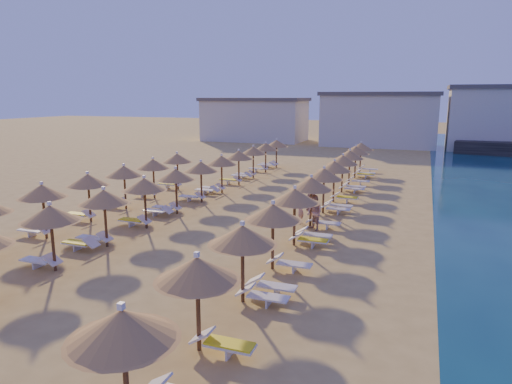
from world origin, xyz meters
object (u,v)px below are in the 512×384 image
at_px(parasol_row_west, 189,171).
at_px(beachgoer_b, 314,213).
at_px(parasol_row_east, 318,179).
at_px(beachgoer_a, 300,209).
at_px(beachgoer_c, 311,195).

distance_m(parasol_row_west, beachgoer_b, 8.60).
xyz_separation_m(parasol_row_west, beachgoer_b, (8.25, -2.02, -1.36)).
relative_size(parasol_row_east, beachgoer_a, 23.86).
distance_m(parasol_row_west, beachgoer_a, 7.50).
height_order(beachgoer_b, beachgoer_a, beachgoer_b).
distance_m(parasol_row_east, parasol_row_west, 7.95).
relative_size(parasol_row_east, beachgoer_c, 19.18).
bearing_deg(beachgoer_a, beachgoer_c, 176.11).
relative_size(parasol_row_west, beachgoer_b, 20.30).
bearing_deg(beachgoer_c, beachgoer_b, -23.60).
relative_size(beachgoer_c, beachgoer_a, 1.24).
distance_m(beachgoer_c, beachgoer_b, 4.03).
xyz_separation_m(parasol_row_east, parasol_row_west, (-7.95, 0.00, 0.00)).
xyz_separation_m(parasol_row_west, beachgoer_c, (7.13, 1.85, -1.31)).
height_order(parasol_row_east, beachgoer_c, parasol_row_east).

